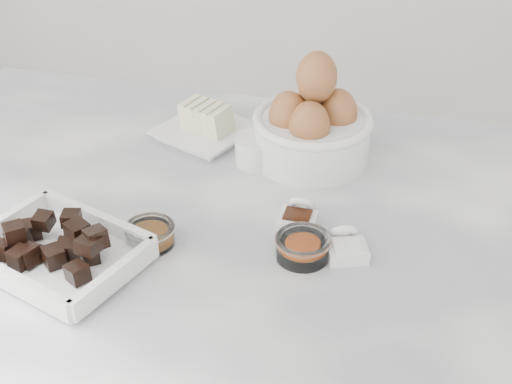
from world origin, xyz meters
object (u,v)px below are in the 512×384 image
vanilla_spoon (299,216)px  zest_bowl (303,246)px  egg_bowl (312,126)px  sugar_ramekin (258,149)px  salt_spoon (346,246)px  chocolate_dish (57,248)px  butter_plate (204,124)px  honey_bowl (150,234)px

vanilla_spoon → zest_bowl: bearing=-73.6°
egg_bowl → zest_bowl: (0.04, -0.25, -0.04)m
sugar_ramekin → salt_spoon: bearing=-49.3°
egg_bowl → zest_bowl: bearing=-81.3°
chocolate_dish → sugar_ramekin: size_ratio=3.42×
chocolate_dish → egg_bowl: egg_bowl is taller
zest_bowl → vanilla_spoon: 0.07m
vanilla_spoon → chocolate_dish: bearing=-150.0°
zest_bowl → salt_spoon: salt_spoon is taller
butter_plate → salt_spoon: (0.28, -0.26, -0.01)m
chocolate_dish → egg_bowl: (0.26, 0.34, 0.04)m
salt_spoon → butter_plate: bearing=137.3°
butter_plate → salt_spoon: size_ratio=2.42×
sugar_ramekin → vanilla_spoon: (0.10, -0.15, -0.01)m
honey_bowl → salt_spoon: 0.26m
egg_bowl → salt_spoon: egg_bowl is taller
zest_bowl → vanilla_spoon: (-0.02, 0.07, -0.00)m
butter_plate → egg_bowl: 0.19m
vanilla_spoon → honey_bowl: bearing=-152.6°
butter_plate → vanilla_spoon: (0.21, -0.21, -0.01)m
butter_plate → honey_bowl: size_ratio=2.65×
sugar_ramekin → honey_bowl: sugar_ramekin is taller
chocolate_dish → butter_plate: butter_plate is taller
egg_bowl → zest_bowl: size_ratio=2.55×
honey_bowl → vanilla_spoon: size_ratio=1.11×
zest_bowl → vanilla_spoon: size_ratio=1.20×
honey_bowl → zest_bowl: 0.20m
egg_bowl → salt_spoon: bearing=-68.4°
sugar_ramekin → vanilla_spoon: size_ratio=1.18×
zest_bowl → salt_spoon: (0.05, 0.02, -0.00)m
zest_bowl → vanilla_spoon: vanilla_spoon is taller
sugar_ramekin → zest_bowl: bearing=-61.6°
butter_plate → chocolate_dish: bearing=-101.1°
sugar_ramekin → egg_bowl: 0.09m
vanilla_spoon → egg_bowl: bearing=95.7°
honey_bowl → butter_plate: bearing=94.9°
honey_bowl → vanilla_spoon: vanilla_spoon is taller
sugar_ramekin → salt_spoon: sugar_ramekin is taller
honey_bowl → sugar_ramekin: bearing=70.8°
honey_bowl → vanilla_spoon: 0.20m
sugar_ramekin → butter_plate: bearing=151.0°
sugar_ramekin → vanilla_spoon: bearing=-56.8°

